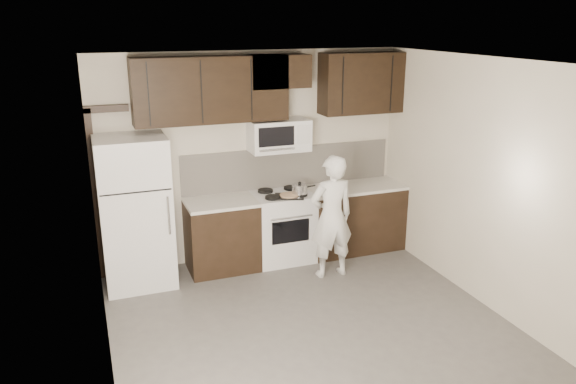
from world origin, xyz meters
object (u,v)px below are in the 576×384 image
refrigerator (135,212)px  person (332,217)px  microwave (279,135)px  stove (282,226)px

refrigerator → person: refrigerator is taller
microwave → person: microwave is taller
microwave → refrigerator: 2.00m
person → refrigerator: bearing=-16.6°
stove → refrigerator: 1.90m
refrigerator → stove: bearing=1.5°
stove → refrigerator: (-1.85, -0.05, 0.44)m
microwave → refrigerator: microwave is taller
microwave → refrigerator: size_ratio=0.42×
stove → refrigerator: refrigerator is taller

